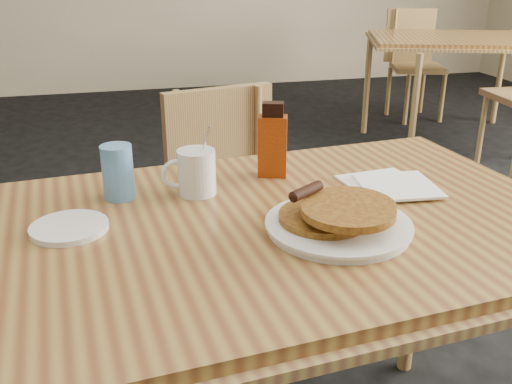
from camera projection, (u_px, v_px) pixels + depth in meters
The scene contains 10 objects.
main_table at pixel (286, 234), 1.20m from camera, with size 1.31×0.95×0.75m.
neighbor_table at pixel (468, 43), 3.98m from camera, with size 1.59×1.33×0.75m.
chair_main_far at pixel (226, 195), 1.92m from camera, with size 0.46×0.47×0.86m.
chair_neighbor_far at pixel (414, 54), 4.72m from camera, with size 0.50×0.51×0.88m.
pancake_plate at pixel (339, 219), 1.12m from camera, with size 0.29×0.29×0.08m.
coffee_mug at pixel (195, 172), 1.28m from camera, with size 0.12×0.09×0.16m.
syrup_bottle at pixel (273, 142), 1.38m from camera, with size 0.08×0.06×0.18m.
napkin_stack at pixel (390, 185), 1.34m from camera, with size 0.21×0.22×0.01m.
blue_tumbler at pixel (118, 172), 1.26m from camera, with size 0.07×0.07×0.12m, color #5993D1.
side_saucer at pixel (69, 228), 1.12m from camera, with size 0.15×0.15×0.01m, color white.
Camera 1 is at (-0.32, -0.98, 1.24)m, focal length 40.00 mm.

